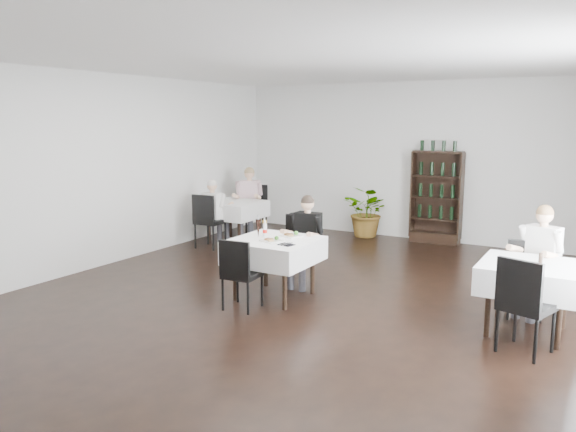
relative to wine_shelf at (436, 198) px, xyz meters
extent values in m
plane|color=black|center=(-0.60, -4.31, -0.85)|extent=(9.00, 9.00, 0.00)
plane|color=white|center=(-0.60, -4.31, 2.15)|extent=(9.00, 9.00, 0.00)
plane|color=white|center=(-0.60, 0.19, 0.65)|extent=(7.00, 0.00, 7.00)
plane|color=white|center=(-4.10, -4.31, 0.65)|extent=(0.00, 9.00, 9.00)
cube|color=black|center=(0.00, 0.01, -0.75)|extent=(0.90, 0.28, 0.20)
cylinder|color=black|center=(-1.27, -4.68, -0.49)|extent=(0.06, 0.06, 0.71)
cylinder|color=black|center=(-1.27, -3.95, -0.49)|extent=(0.06, 0.06, 0.71)
cylinder|color=black|center=(-0.53, -4.68, -0.49)|extent=(0.06, 0.06, 0.71)
cylinder|color=black|center=(-0.53, -3.95, -0.49)|extent=(0.06, 0.06, 0.71)
cube|color=black|center=(-0.90, -4.31, -0.12)|extent=(0.85, 0.85, 0.04)
cube|color=white|center=(-0.90, -4.31, -0.23)|extent=(1.03, 1.03, 0.30)
cylinder|color=black|center=(-3.64, -2.15, -0.49)|extent=(0.06, 0.06, 0.71)
cylinder|color=black|center=(-3.64, -1.47, -0.49)|extent=(0.06, 0.06, 0.71)
cylinder|color=black|center=(-2.96, -2.15, -0.49)|extent=(0.06, 0.06, 0.71)
cylinder|color=black|center=(-2.96, -1.47, -0.49)|extent=(0.06, 0.06, 0.71)
cube|color=black|center=(-3.30, -1.81, -0.12)|extent=(0.80, 0.80, 0.04)
cube|color=white|center=(-3.30, -1.81, -0.23)|extent=(0.98, 0.98, 0.30)
cylinder|color=black|center=(1.76, -4.35, -0.49)|extent=(0.06, 0.06, 0.71)
cylinder|color=black|center=(1.76, -3.67, -0.49)|extent=(0.06, 0.06, 0.71)
cylinder|color=black|center=(2.44, -4.35, -0.49)|extent=(0.06, 0.06, 0.71)
cylinder|color=black|center=(2.44, -3.67, -0.49)|extent=(0.06, 0.06, 0.71)
cube|color=black|center=(2.10, -4.01, -0.12)|extent=(0.80, 0.80, 0.04)
cube|color=white|center=(2.10, -4.01, -0.23)|extent=(0.98, 0.98, 0.30)
imported|color=#215A1F|center=(-1.30, -0.12, -0.34)|extent=(1.08, 1.00, 1.00)
cylinder|color=black|center=(-1.03, -3.82, -0.63)|extent=(0.03, 0.03, 0.43)
cylinder|color=black|center=(-1.19, -3.47, -0.63)|extent=(0.03, 0.03, 0.43)
cylinder|color=black|center=(-0.69, -3.66, -0.63)|extent=(0.03, 0.03, 0.43)
cylinder|color=black|center=(-0.85, -3.32, -0.63)|extent=(0.03, 0.03, 0.43)
cube|color=black|center=(-0.94, -3.57, -0.39)|extent=(0.57, 0.57, 0.07)
cube|color=black|center=(-1.02, -3.39, -0.13)|extent=(0.41, 0.22, 0.47)
cylinder|color=black|center=(-0.85, -4.71, -0.65)|extent=(0.03, 0.03, 0.40)
cylinder|color=black|center=(-0.82, -5.05, -0.65)|extent=(0.03, 0.03, 0.40)
cylinder|color=black|center=(-1.19, -4.73, -0.65)|extent=(0.03, 0.03, 0.40)
cylinder|color=black|center=(-1.17, -5.08, -0.65)|extent=(0.03, 0.03, 0.40)
cube|color=black|center=(-1.01, -4.89, -0.42)|extent=(0.43, 0.43, 0.06)
cube|color=black|center=(-0.99, -5.07, -0.19)|extent=(0.40, 0.07, 0.43)
cylinder|color=black|center=(-3.31, -1.55, -0.61)|extent=(0.04, 0.04, 0.46)
cylinder|color=black|center=(-3.47, -1.18, -0.61)|extent=(0.04, 0.04, 0.46)
cylinder|color=black|center=(-2.94, -1.40, -0.61)|extent=(0.04, 0.04, 0.46)
cylinder|color=black|center=(-3.09, -1.02, -0.61)|extent=(0.04, 0.04, 0.46)
cube|color=black|center=(-3.20, -1.29, -0.35)|extent=(0.61, 0.61, 0.07)
cube|color=black|center=(-3.28, -1.09, -0.08)|extent=(0.45, 0.23, 0.51)
cylinder|color=black|center=(-3.22, -2.22, -0.62)|extent=(0.03, 0.03, 0.45)
cylinder|color=black|center=(-3.20, -2.61, -0.62)|extent=(0.03, 0.03, 0.45)
cylinder|color=black|center=(-3.60, -2.24, -0.62)|extent=(0.03, 0.03, 0.45)
cylinder|color=black|center=(-3.59, -2.63, -0.62)|extent=(0.03, 0.03, 0.45)
cube|color=black|center=(-3.40, -2.43, -0.37)|extent=(0.47, 0.47, 0.07)
cube|color=black|center=(-3.39, -2.63, -0.11)|extent=(0.45, 0.07, 0.49)
cylinder|color=black|center=(1.87, -3.70, -0.65)|extent=(0.03, 0.03, 0.40)
cylinder|color=black|center=(1.80, -3.36, -0.65)|extent=(0.03, 0.03, 0.40)
cylinder|color=black|center=(2.21, -3.63, -0.65)|extent=(0.03, 0.03, 0.40)
cylinder|color=black|center=(2.14, -3.29, -0.65)|extent=(0.03, 0.03, 0.40)
cube|color=black|center=(2.01, -3.50, -0.42)|extent=(0.47, 0.47, 0.06)
cube|color=black|center=(1.97, -3.32, -0.19)|extent=(0.40, 0.12, 0.43)
cylinder|color=black|center=(2.40, -4.47, -0.62)|extent=(0.03, 0.03, 0.44)
cylinder|color=black|center=(2.28, -4.83, -0.62)|extent=(0.03, 0.03, 0.44)
cylinder|color=black|center=(2.03, -4.35, -0.62)|extent=(0.03, 0.03, 0.44)
cylinder|color=black|center=(1.92, -4.72, -0.62)|extent=(0.03, 0.03, 0.44)
cube|color=black|center=(2.16, -4.59, -0.37)|extent=(0.56, 0.56, 0.07)
cube|color=black|center=(2.10, -4.78, -0.11)|extent=(0.44, 0.18, 0.48)
cube|color=#3E3E45|center=(-0.88, -3.76, -0.36)|extent=(0.12, 0.37, 0.12)
cylinder|color=#3E3E45|center=(-0.88, -3.91, -0.63)|extent=(0.10, 0.10, 0.43)
cube|color=#3E3E45|center=(-0.71, -3.76, -0.36)|extent=(0.12, 0.37, 0.12)
cylinder|color=#3E3E45|center=(-0.71, -3.92, -0.63)|extent=(0.10, 0.10, 0.43)
cube|color=black|center=(-0.80, -3.59, -0.07)|extent=(0.35, 0.19, 0.48)
cylinder|color=#D7A886|center=(-1.00, -3.83, -0.08)|extent=(0.07, 0.27, 0.14)
cylinder|color=#D7A886|center=(-0.59, -3.83, -0.08)|extent=(0.07, 0.27, 0.14)
sphere|color=#D7A886|center=(-0.80, -3.61, 0.30)|extent=(0.18, 0.18, 0.18)
sphere|color=black|center=(-0.80, -3.61, 0.33)|extent=(0.18, 0.18, 0.18)
cube|color=#3E3E45|center=(-3.38, -1.41, -0.31)|extent=(0.26, 0.42, 0.13)
cylinder|color=#3E3E45|center=(-3.33, -1.57, -0.61)|extent=(0.10, 0.10, 0.47)
cube|color=#3E3E45|center=(-3.20, -1.35, -0.31)|extent=(0.26, 0.42, 0.13)
cylinder|color=#3E3E45|center=(-3.15, -1.51, -0.61)|extent=(0.10, 0.10, 0.47)
cube|color=#CAA7AF|center=(-3.35, -1.21, 0.00)|extent=(0.43, 0.32, 0.52)
cylinder|color=#D7A886|center=(-3.47, -1.52, -0.02)|extent=(0.17, 0.30, 0.15)
cylinder|color=#D7A886|center=(-3.06, -1.38, -0.02)|extent=(0.17, 0.30, 0.15)
sphere|color=#D7A886|center=(-3.35, -1.23, 0.40)|extent=(0.20, 0.20, 0.20)
sphere|color=olive|center=(-3.35, -1.23, 0.43)|extent=(0.20, 0.20, 0.20)
cube|color=#3E3E45|center=(-3.30, -2.23, -0.37)|extent=(0.12, 0.36, 0.12)
cylinder|color=#3E3E45|center=(-3.29, -2.07, -0.64)|extent=(0.09, 0.09, 0.42)
cube|color=#3E3E45|center=(-3.47, -2.22, -0.37)|extent=(0.12, 0.36, 0.12)
cylinder|color=#3E3E45|center=(-3.47, -2.07, -0.64)|extent=(0.09, 0.09, 0.42)
cube|color=white|center=(-3.38, -2.39, -0.09)|extent=(0.34, 0.19, 0.47)
cylinder|color=#D7A886|center=(-3.18, -2.16, -0.10)|extent=(0.07, 0.27, 0.13)
cylinder|color=#D7A886|center=(-3.58, -2.15, -0.10)|extent=(0.07, 0.27, 0.13)
sphere|color=#D7A886|center=(-3.38, -2.37, 0.27)|extent=(0.18, 0.18, 0.18)
sphere|color=beige|center=(-3.38, -2.37, 0.30)|extent=(0.18, 0.18, 0.18)
cube|color=#3E3E45|center=(2.00, -3.44, -0.34)|extent=(0.26, 0.40, 0.13)
cylinder|color=#3E3E45|center=(1.94, -3.59, -0.62)|extent=(0.10, 0.10, 0.45)
cube|color=#3E3E45|center=(2.17, -3.51, -0.34)|extent=(0.26, 0.40, 0.13)
cylinder|color=#3E3E45|center=(2.11, -3.66, -0.62)|extent=(0.10, 0.10, 0.45)
cube|color=white|center=(2.15, -3.31, -0.04)|extent=(0.41, 0.32, 0.50)
cylinder|color=#D7A886|center=(1.87, -3.46, -0.05)|extent=(0.18, 0.29, 0.14)
cylinder|color=#D7A886|center=(2.25, -3.62, -0.05)|extent=(0.18, 0.29, 0.14)
sphere|color=#D7A886|center=(2.15, -3.33, 0.35)|extent=(0.19, 0.19, 0.19)
sphere|color=brown|center=(2.15, -3.33, 0.37)|extent=(0.19, 0.19, 0.19)
cube|color=white|center=(-0.80, -4.06, -0.07)|extent=(0.29, 0.29, 0.02)
cube|color=#502F17|center=(-0.83, -4.08, -0.05)|extent=(0.10, 0.08, 0.02)
sphere|color=#306D1D|center=(-0.74, -4.02, -0.03)|extent=(0.06, 0.06, 0.06)
cube|color=olive|center=(-0.78, -4.12, -0.05)|extent=(0.11, 0.10, 0.02)
cube|color=white|center=(-0.86, -4.45, -0.07)|extent=(0.29, 0.29, 0.02)
cube|color=#502F17|center=(-0.89, -4.47, -0.05)|extent=(0.10, 0.08, 0.02)
sphere|color=#306D1D|center=(-0.81, -4.41, -0.03)|extent=(0.05, 0.05, 0.05)
cube|color=olive|center=(-0.84, -4.50, -0.05)|extent=(0.10, 0.10, 0.02)
cone|color=black|center=(-1.14, -4.33, 0.04)|extent=(0.07, 0.07, 0.24)
cylinder|color=silver|center=(-1.14, -4.33, 0.19)|extent=(0.02, 0.02, 0.06)
cone|color=gold|center=(-1.12, -4.21, 0.03)|extent=(0.06, 0.06, 0.21)
cylinder|color=silver|center=(-1.12, -4.21, 0.16)|extent=(0.02, 0.02, 0.05)
cylinder|color=silver|center=(-1.08, -4.26, 0.01)|extent=(0.05, 0.05, 0.18)
cylinder|color=#B4100A|center=(-1.08, -4.26, 0.00)|extent=(0.06, 0.06, 0.04)
cylinder|color=silver|center=(-1.08, -4.26, 0.12)|extent=(0.02, 0.02, 0.04)
cube|color=black|center=(-0.59, -4.54, -0.07)|extent=(0.20, 0.17, 0.01)
cylinder|color=silver|center=(-0.61, -4.54, -0.06)|extent=(0.04, 0.20, 0.01)
cylinder|color=silver|center=(-0.57, -4.54, -0.06)|extent=(0.03, 0.20, 0.01)
cylinder|color=black|center=(2.19, -3.92, -0.02)|extent=(0.05, 0.05, 0.11)
camera|label=1|loc=(2.76, -10.32, 1.42)|focal=35.00mm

